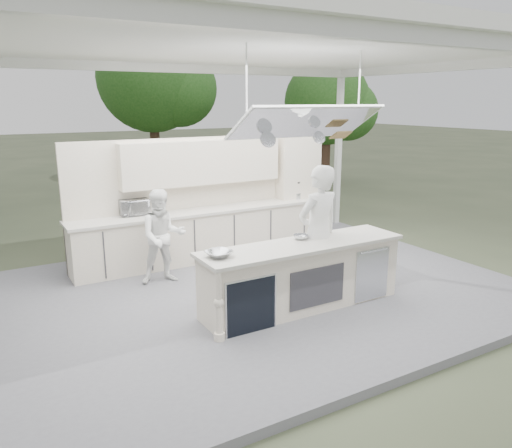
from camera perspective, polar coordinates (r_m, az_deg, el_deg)
ground at (r=8.02m, az=0.28°, el=-8.24°), size 90.00×90.00×0.00m
stage_deck at (r=8.00m, az=0.28°, el=-7.85°), size 8.00×6.00×0.12m
tent at (r=7.45m, az=0.38°, el=19.19°), size 8.20×6.20×3.86m
demo_island at (r=7.18m, az=5.22°, el=-5.91°), size 3.10×0.79×0.95m
back_counter at (r=9.43m, az=-5.57°, el=-1.06°), size 5.08×0.72×0.95m
back_wall_unit at (r=9.61m, az=-3.83°, el=5.21°), size 5.05×0.48×2.25m
tree_cluster at (r=16.57m, az=-18.17°, el=14.17°), size 19.55×9.40×5.85m
head_chef at (r=7.44m, az=7.10°, el=-1.00°), size 0.79×0.57×2.01m
sous_chef at (r=8.20m, az=-10.60°, el=-1.41°), size 0.84×0.71×1.54m
toaster_oven at (r=9.01m, az=-13.80°, el=1.89°), size 0.52×0.36×0.28m
bowl_large at (r=6.44m, az=-4.26°, el=-3.43°), size 0.40×0.40×0.08m
bowl_small at (r=7.26m, az=5.13°, el=-1.49°), size 0.22×0.22×0.07m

